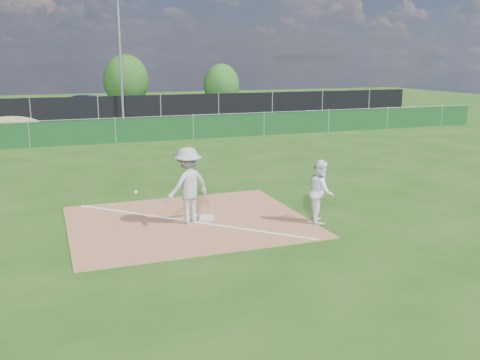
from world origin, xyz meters
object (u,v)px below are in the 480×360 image
first_base (207,217)px  tree_mid (126,81)px  light_pole (121,60)px  runner (321,191)px  play_at_first (188,185)px  tree_right (221,85)px  car_right (184,105)px  car_mid (93,106)px

first_base → tree_mid: bearing=84.9°
light_pole → runner: light_pole is taller
light_pole → first_base: light_pole is taller
play_at_first → tree_mid: tree_mid is taller
first_base → runner: runner is taller
play_at_first → runner: 3.40m
light_pole → tree_right: 14.23m
car_right → tree_right: 6.38m
car_right → tree_mid: 6.87m
tree_mid → tree_right: bearing=-9.7°
first_base → play_at_first: play_at_first is taller
runner → light_pole: bearing=25.2°
light_pole → car_mid: size_ratio=1.66×
first_base → car_mid: (-0.45, 26.30, 0.75)m
play_at_first → car_mid: bearing=89.8°
play_at_first → tree_right: 33.78m
first_base → car_right: car_right is taller
runner → tree_right: tree_right is taller
play_at_first → first_base: bearing=13.8°
car_right → tree_mid: bearing=12.2°
car_right → first_base: bearing=147.7°
first_base → car_right: (6.40, 27.31, 0.55)m
tree_right → first_base: bearing=-109.0°
play_at_first → light_pole: bearing=86.0°
play_at_first → car_mid: 26.43m
light_pole → tree_right: size_ratio=2.18×
car_mid → tree_right: (11.37, 5.34, 1.09)m
tree_right → tree_mid: bearing=170.3°
car_mid → tree_right: 12.61m
light_pole → car_mid: light_pole is taller
car_mid → car_right: 6.94m
runner → first_base: bearing=86.8°
car_mid → tree_mid: bearing=-50.7°
light_pole → car_right: (5.41, 5.65, -3.40)m
light_pole → tree_right: light_pole is taller
light_pole → runner: 23.15m
car_right → tree_right: size_ratio=1.11×
light_pole → first_base: (-0.99, -21.66, -3.94)m
car_mid → tree_mid: (3.40, 6.71, 1.49)m
play_at_first → runner: bearing=-18.5°
first_base → runner: size_ratio=0.22×
first_base → runner: bearing=-24.2°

